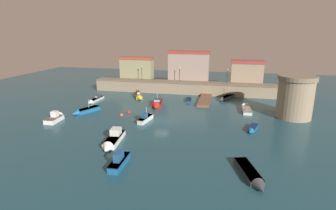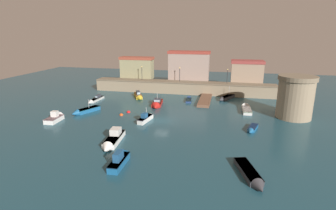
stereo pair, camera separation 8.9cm
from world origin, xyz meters
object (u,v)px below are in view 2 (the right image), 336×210
object	(u,v)px
fortress_tower	(295,97)
moored_boat_7	(157,104)
quay_lamp_0	(142,71)
moored_boat_0	(147,118)
mooring_buoy_1	(129,112)
quay_lamp_2	(227,74)
moored_boat_10	(246,108)
moored_boat_6	(113,140)
quay_lamp_1	(180,72)
moored_boat_8	(251,176)
moored_boat_4	(189,99)
moored_boat_2	(139,96)
moored_boat_5	(121,159)
moored_boat_11	(95,100)
mooring_buoy_0	(121,115)
moored_boat_12	(84,111)
moored_boat_9	(226,97)
moored_boat_3	(56,117)
moored_boat_1	(252,129)

from	to	relation	value
fortress_tower	moored_boat_7	world-z (taller)	fortress_tower
quay_lamp_0	moored_boat_0	xyz separation A→B (m)	(8.30, -23.26, -4.96)
moored_boat_7	mooring_buoy_1	size ratio (longest dim) A/B	8.96
quay_lamp_2	moored_boat_10	bearing A→B (deg)	-71.73
moored_boat_6	mooring_buoy_1	distance (m)	15.35
quay_lamp_1	moored_boat_8	size ratio (longest dim) A/B	0.51
moored_boat_0	moored_boat_4	bearing A→B (deg)	-9.35
quay_lamp_1	quay_lamp_2	world-z (taller)	quay_lamp_1
moored_boat_2	moored_boat_7	world-z (taller)	moored_boat_7
quay_lamp_0	moored_boat_0	size ratio (longest dim) A/B	0.64
moored_boat_10	moored_boat_6	bearing A→B (deg)	135.93
fortress_tower	mooring_buoy_1	bearing A→B (deg)	-173.51
moored_boat_5	moored_boat_11	world-z (taller)	moored_boat_5
quay_lamp_2	moored_boat_11	world-z (taller)	quay_lamp_2
quay_lamp_1	mooring_buoy_0	xyz separation A→B (m)	(-7.62, -21.31, -5.48)
fortress_tower	moored_boat_4	size ratio (longest dim) A/B	1.68
quay_lamp_0	moored_boat_7	distance (m)	16.18
moored_boat_0	moored_boat_12	bearing A→B (deg)	91.35
moored_boat_4	mooring_buoy_0	world-z (taller)	moored_boat_4
moored_boat_4	quay_lamp_1	bearing A→B (deg)	20.16
moored_boat_0	moored_boat_6	bearing A→B (deg)	179.86
mooring_buoy_1	moored_boat_5	bearing A→B (deg)	-71.87
quay_lamp_2	moored_boat_5	xyz separation A→B (m)	(-12.27, -39.60, -4.87)
fortress_tower	quay_lamp_1	bearing A→B (deg)	147.23
moored_boat_8	moored_boat_10	size ratio (longest dim) A/B	1.05
moored_boat_9	moored_boat_7	bearing A→B (deg)	-29.80
moored_boat_7	moored_boat_12	xyz separation A→B (m)	(-12.72, -8.07, -0.03)
moored_boat_0	moored_boat_4	xyz separation A→B (m)	(5.37, 16.21, -0.29)
moored_boat_7	quay_lamp_0	bearing A→B (deg)	-157.66
moored_boat_6	moored_boat_11	world-z (taller)	moored_boat_6
moored_boat_9	quay_lamp_2	bearing A→B (deg)	-150.45
quay_lamp_1	moored_boat_3	world-z (taller)	quay_lamp_1
moored_boat_11	moored_boat_3	bearing A→B (deg)	1.10
moored_boat_6	moored_boat_7	bearing A→B (deg)	171.45
moored_boat_0	moored_boat_9	bearing A→B (deg)	-27.20
moored_boat_3	mooring_buoy_0	bearing A→B (deg)	-65.29
moored_boat_0	mooring_buoy_0	size ratio (longest dim) A/B	8.04
moored_boat_9	mooring_buoy_0	xyz separation A→B (m)	(-19.74, -17.21, -0.42)
moored_boat_11	mooring_buoy_0	bearing A→B (deg)	51.70
moored_boat_1	mooring_buoy_0	distance (m)	24.23
fortress_tower	moored_boat_12	xyz separation A→B (m)	(-39.80, -5.71, -3.60)
moored_boat_1	moored_boat_6	bearing A→B (deg)	-47.86
moored_boat_4	moored_boat_8	distance (m)	34.80
mooring_buoy_0	moored_boat_5	bearing A→B (deg)	-68.08
quay_lamp_2	moored_boat_12	size ratio (longest dim) A/B	0.57
quay_lamp_2	moored_boat_10	size ratio (longest dim) A/B	0.53
quay_lamp_0	moored_boat_2	bearing A→B (deg)	-79.17
moored_boat_2	mooring_buoy_0	distance (m)	13.98
moored_boat_4	moored_boat_12	bearing A→B (deg)	121.29
moored_boat_8	moored_boat_12	world-z (taller)	moored_boat_12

